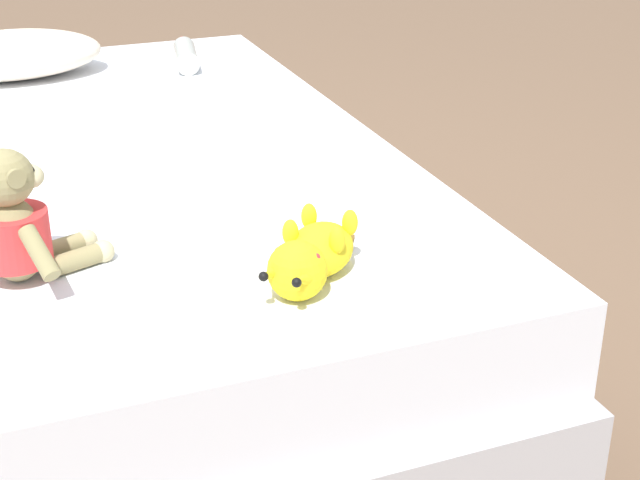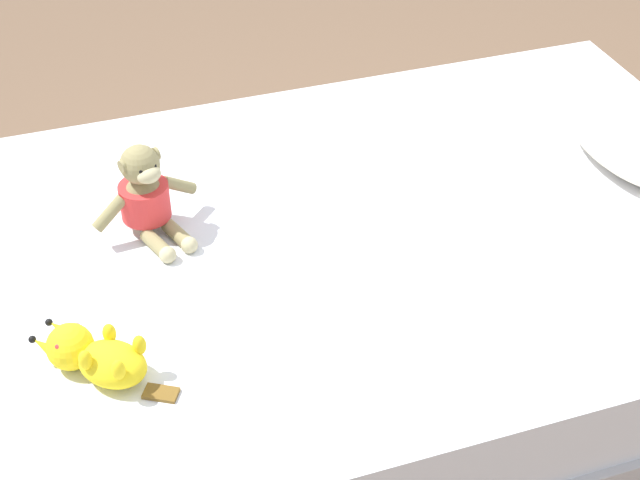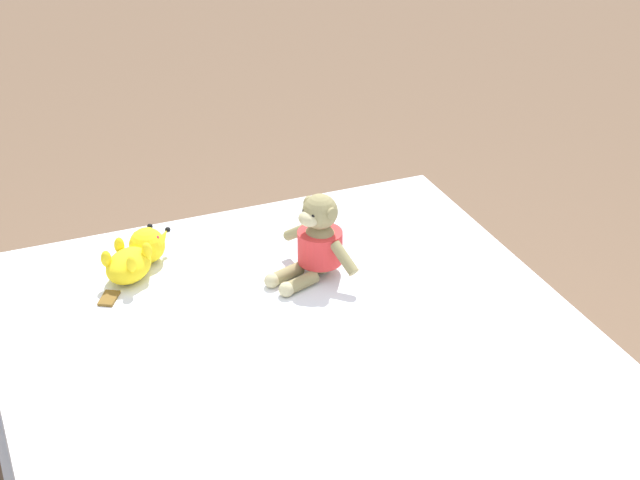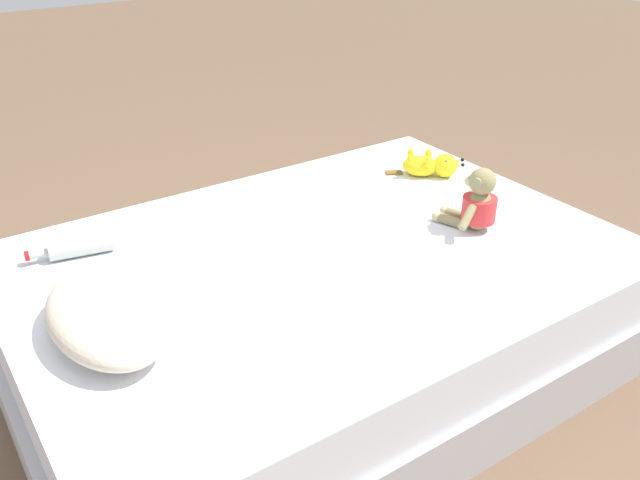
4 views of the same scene
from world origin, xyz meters
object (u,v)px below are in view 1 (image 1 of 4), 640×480
bed (82,245)px  plush_monkey (18,226)px  glass_bottle (186,55)px  pillow (10,55)px  plush_yellow_creature (311,257)px

bed → plush_monkey: 0.67m
plush_monkey → bed: bearing=74.1°
plush_monkey → glass_bottle: (0.60, 1.24, -0.06)m
bed → pillow: pillow is taller
bed → plush_yellow_creature: size_ratio=7.42×
bed → plush_yellow_creature: 0.86m
plush_monkey → plush_yellow_creature: size_ratio=1.00×
plush_monkey → glass_bottle: 1.38m
pillow → plush_yellow_creature: 1.54m
glass_bottle → plush_monkey: bearing=-115.8°
plush_monkey → plush_yellow_creature: bearing=-23.6°
plush_yellow_creature → bed: bearing=110.7°
pillow → plush_yellow_creature: pillow is taller
pillow → plush_monkey: (-0.10, -1.31, 0.03)m
bed → plush_yellow_creature: bearing=-69.3°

